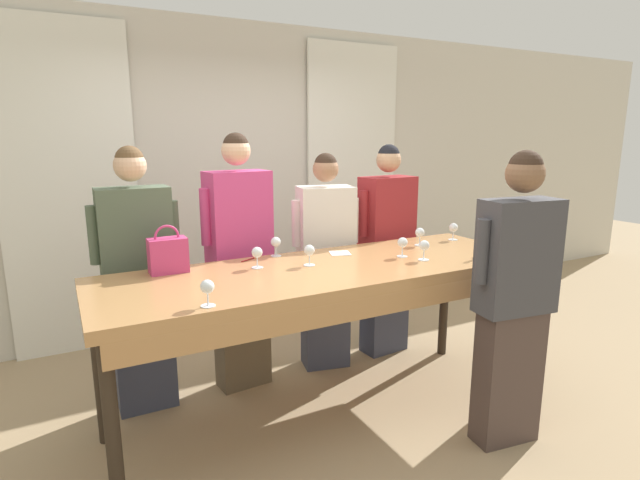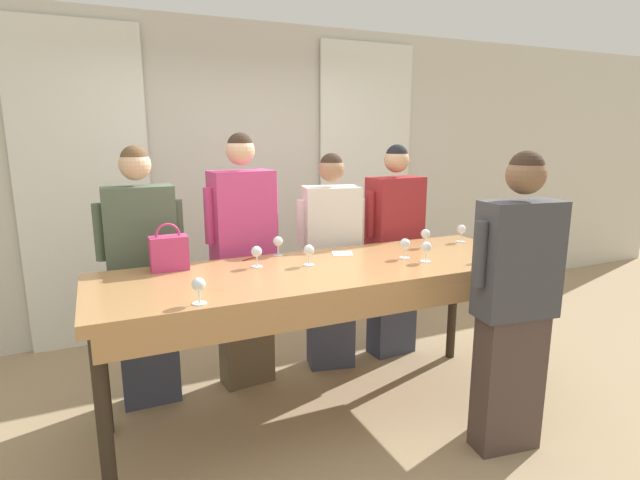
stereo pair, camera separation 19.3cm
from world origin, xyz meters
The scene contains 23 objects.
ground_plane centered at (0.00, 0.00, 0.00)m, with size 18.00×18.00×0.00m, color tan.
wall_back centered at (0.00, 1.93, 1.40)m, with size 12.00×0.06×2.80m.
curtain_panel_left centered at (-1.33, 1.87, 1.34)m, with size 1.03×0.03×2.69m.
curtain_panel_right centered at (1.33, 1.87, 1.34)m, with size 1.03×0.03×2.69m.
tasting_bar centered at (0.00, -0.02, 0.92)m, with size 2.76×0.89×1.01m.
wine_bottle centered at (1.21, -0.21, 1.12)m, with size 0.08×0.08×0.31m.
handbag centered at (-0.88, 0.32, 1.12)m, with size 0.22×0.12×0.28m.
wine_glass_front_left centered at (-0.17, 0.39, 1.10)m, with size 0.07×0.07×0.13m.
wine_glass_front_mid centered at (0.63, -0.15, 1.10)m, with size 0.07×0.07×0.13m.
wine_glass_front_right centered at (0.56, -0.01, 1.10)m, with size 0.07×0.07×0.13m.
wine_glass_center_left centered at (-0.39, 0.17, 1.10)m, with size 0.07×0.07×0.13m.
wine_glass_center_mid centered at (1.27, -0.13, 1.10)m, with size 0.07×0.07×0.13m.
wine_glass_center_right centered at (-0.08, 0.08, 1.10)m, with size 0.07×0.07×0.13m.
wine_glass_back_left centered at (0.88, 0.20, 1.10)m, with size 0.07×0.07×0.13m.
wine_glass_back_mid centered at (-0.84, -0.36, 1.10)m, with size 0.07×0.07×0.13m.
wine_glass_back_right centered at (1.23, 0.23, 1.10)m, with size 0.07×0.07×0.13m.
napkin centered at (0.24, 0.26, 1.01)m, with size 0.17×0.17×0.00m.
pen centered at (-0.37, 0.38, 1.01)m, with size 0.13×0.07×0.01m.
guest_olive_jacket centered at (-1.01, 0.66, 0.89)m, with size 0.55×0.22×1.74m.
guest_pink_top centered at (-0.34, 0.66, 0.93)m, with size 0.54×0.27×1.82m.
guest_cream_sweater centered at (0.35, 0.66, 0.84)m, with size 0.52×0.34×1.67m.
guest_striped_shirt centered at (0.91, 0.66, 0.88)m, with size 0.55×0.27×1.73m.
host_pouring centered at (0.82, -0.73, 0.89)m, with size 0.56×0.27×1.72m.
Camera 2 is at (-1.25, -2.68, 1.81)m, focal length 28.00 mm.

